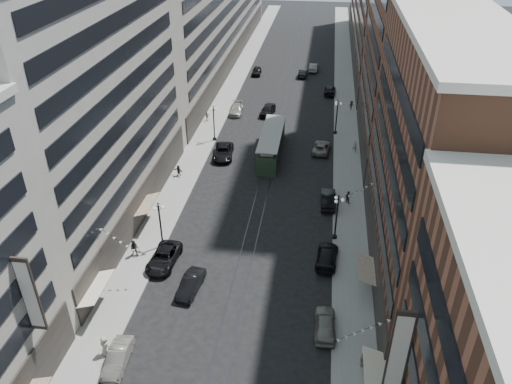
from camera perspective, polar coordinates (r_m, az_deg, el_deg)
The scene contains 37 objects.
ground at distance 80.73m, azimuth 2.45°, elevation 7.01°, with size 220.00×220.00×0.00m, color black.
sidewalk_west at distance 91.36m, azimuth -3.89°, elevation 9.98°, with size 4.00×180.00×0.15m, color gray.
sidewalk_east at distance 89.74m, azimuth 10.20°, elevation 9.15°, with size 4.00×180.00×0.15m, color gray.
rail_west at distance 89.96m, azimuth 2.65°, elevation 9.63°, with size 0.12×180.00×0.02m, color #2D2D33.
rail_east at distance 89.86m, azimuth 3.55°, elevation 9.58°, with size 0.12×180.00×0.02m, color #2D2D33.
building_west_mid at distance 55.43m, azimuth -18.25°, elevation 9.49°, with size 8.00×36.00×28.00m, color #A39D91.
building_west_far at distance 113.65m, azimuth -4.58°, elevation 20.98°, with size 8.00×90.00×26.00m, color #A39D91.
building_east_mid at distance 47.54m, azimuth 19.53°, elevation 2.94°, with size 8.00×30.00×24.00m, color brown.
building_east_tower at distance 71.11m, azimuth 17.18°, elevation 20.18°, with size 8.00×26.00×42.00m, color brown.
building_east_far at distance 120.62m, azimuth 13.52°, elevation 20.40°, with size 8.00×72.00×24.00m, color brown.
lamppost_sw_far at distance 53.50m, azimuth -10.88°, elevation -3.55°, with size 1.03×1.14×5.52m.
lamppost_sw_mid at distance 76.30m, azimuth -4.84°, elevation 7.97°, with size 1.03×1.14×5.52m.
lamppost_se_far at distance 54.43m, azimuth 9.20°, elevation -2.70°, with size 1.03×1.14×5.52m.
lamppost_se_mid at distance 79.27m, azimuth 9.20°, elevation 8.59°, with size 1.03×1.14×5.52m.
streetcar at distance 72.13m, azimuth 1.77°, elevation 5.39°, with size 2.91×13.13×3.63m.
car_1 at distance 43.99m, azimuth -15.51°, elevation -17.77°, with size 1.52×4.35×1.43m, color slate.
car_2 at distance 52.55m, azimuth -10.50°, elevation -7.39°, with size 2.54×5.51×1.53m, color black.
car_4 at distance 45.29m, azimuth 7.91°, elevation -14.72°, with size 1.86×4.62×1.57m, color slate.
car_5 at distance 49.04m, azimuth -7.48°, elevation -10.40°, with size 1.60×4.58×1.51m, color black.
pedestrian_1 at distance 44.56m, azimuth -16.90°, elevation -16.49°, with size 0.94×0.51×1.93m, color #A79C8B.
pedestrian_2 at distance 53.88m, azimuth -13.72°, elevation -6.28°, with size 0.92×0.51×1.90m, color black.
pedestrian_4 at distance 43.04m, azimuth 12.05°, elevation -18.18°, with size 0.89×0.40×1.51m, color #A29C86.
car_7 at distance 72.21m, azimuth -3.75°, elevation 4.60°, with size 2.68×5.82×1.62m, color black.
car_8 at distance 87.14m, azimuth -2.28°, elevation 9.42°, with size 2.09×5.14×1.49m, color gray.
car_9 at distance 106.99m, azimuth 0.07°, elevation 13.66°, with size 1.79×4.45×1.52m, color black.
car_10 at distance 61.53m, azimuth 8.25°, elevation -0.79°, with size 1.72×4.94×1.63m, color black.
car_11 at distance 74.30m, azimuth 7.50°, elevation 5.10°, with size 2.32×5.02×1.40m, color slate.
car_12 at distance 97.04m, azimuth 8.43°, elevation 11.43°, with size 2.04×5.01×1.45m, color black.
car_13 at distance 86.56m, azimuth 1.34°, elevation 9.37°, with size 2.02×5.03×1.71m, color black.
car_14 at distance 110.01m, azimuth 6.59°, elevation 13.98°, with size 1.68×4.82×1.59m, color slate.
pedestrian_5 at distance 67.69m, azimuth -8.86°, elevation 2.43°, with size 1.41×0.41×1.52m, color black.
pedestrian_6 at distance 84.18m, azimuth -5.62°, elevation 8.61°, with size 0.90×0.41×1.53m, color gray.
pedestrian_7 at distance 62.05m, azimuth 10.47°, elevation -0.56°, with size 0.78×0.43×1.60m, color black.
pedestrian_8 at distance 74.66m, azimuth 11.19°, elevation 5.21°, with size 0.68×0.44×1.86m, color #ACA08E.
pedestrian_9 at distance 89.93m, azimuth 10.85°, elevation 9.72°, with size 1.00×0.41×1.55m, color black.
car_extra_0 at distance 52.45m, azimuth 8.11°, elevation -7.25°, with size 2.10×5.17×1.50m, color black.
car_extra_1 at distance 106.19m, azimuth 5.40°, elevation 13.39°, with size 1.62×4.64×1.53m, color black.
Camera 1 is at (6.70, -13.31, 33.15)m, focal length 35.00 mm.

